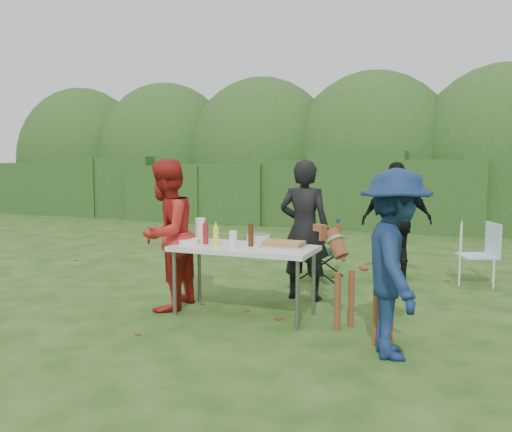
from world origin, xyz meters
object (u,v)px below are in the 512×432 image
at_px(child, 395,263).
at_px(paper_towel_roll, 201,230).
at_px(dog, 364,284).
at_px(ketchup_bottle, 206,234).
at_px(person_black_puffy, 397,221).
at_px(lawn_chair, 477,253).
at_px(beer_bottle, 251,235).
at_px(camping_chair, 320,248).
at_px(folding_table, 244,251).
at_px(mustard_bottle, 216,236).
at_px(person_cook, 304,230).
at_px(person_red_jacket, 166,235).

relative_size(child, paper_towel_roll, 6.06).
height_order(dog, ketchup_bottle, dog).
bearing_deg(person_black_puffy, lawn_chair, 169.03).
bearing_deg(beer_bottle, camping_chair, 83.50).
xyz_separation_m(person_black_puffy, paper_towel_roll, (-1.82, -2.27, 0.06)).
bearing_deg(person_black_puffy, paper_towel_roll, 34.37).
bearing_deg(paper_towel_roll, ketchup_bottle, -46.93).
xyz_separation_m(child, dog, (-0.34, 0.44, -0.30)).
relative_size(folding_table, dog, 1.46).
xyz_separation_m(dog, camping_chair, (-1.00, 2.16, -0.05)).
xyz_separation_m(child, mustard_bottle, (-1.91, 0.54, 0.05)).
bearing_deg(child, person_cook, 21.52).
distance_m(folding_table, paper_towel_roll, 0.61).
bearing_deg(person_cook, lawn_chair, -139.43).
xyz_separation_m(folding_table, dog, (1.30, -0.20, -0.20)).
height_order(folding_table, person_cook, person_cook).
relative_size(dog, lawn_chair, 1.25).
height_order(dog, paper_towel_roll, paper_towel_roll).
xyz_separation_m(person_black_puffy, child, (0.38, -3.02, -0.02)).
bearing_deg(ketchup_bottle, person_red_jacket, -174.52).
relative_size(person_cook, ketchup_bottle, 7.49).
xyz_separation_m(person_black_puffy, lawn_chair, (1.03, 0.11, -0.40)).
distance_m(person_red_jacket, mustard_bottle, 0.62).
distance_m(dog, camping_chair, 2.38).
bearing_deg(person_black_puffy, person_red_jacket, 32.07).
bearing_deg(beer_bottle, lawn_chair, 48.19).
height_order(person_red_jacket, ketchup_bottle, person_red_jacket).
relative_size(child, lawn_chair, 1.92).
xyz_separation_m(folding_table, lawn_chair, (2.29, 2.48, -0.28)).
relative_size(child, beer_bottle, 6.56).
bearing_deg(folding_table, ketchup_bottle, -174.96).
relative_size(person_cook, lawn_chair, 2.00).
xyz_separation_m(person_red_jacket, dog, (2.19, -0.12, -0.34)).
xyz_separation_m(person_red_jacket, child, (2.53, -0.56, -0.04)).
bearing_deg(beer_bottle, person_cook, 69.67).
xyz_separation_m(person_cook, paper_towel_roll, (-0.96, -0.76, 0.05)).
height_order(lawn_chair, mustard_bottle, mustard_bottle).
bearing_deg(child, folding_table, 50.89).
relative_size(folding_table, camping_chair, 1.71).
height_order(dog, lawn_chair, dog).
distance_m(person_red_jacket, dog, 2.22).
xyz_separation_m(mustard_bottle, paper_towel_roll, (-0.29, 0.21, 0.03)).
relative_size(folding_table, lawn_chair, 1.83).
bearing_deg(lawn_chair, dog, 47.50).
bearing_deg(camping_chair, mustard_bottle, 63.23).
height_order(child, dog, child).
bearing_deg(person_black_puffy, child, 80.34).
bearing_deg(lawn_chair, folding_table, 25.13).
height_order(person_black_puffy, child, person_black_puffy).
distance_m(folding_table, person_cook, 0.97).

